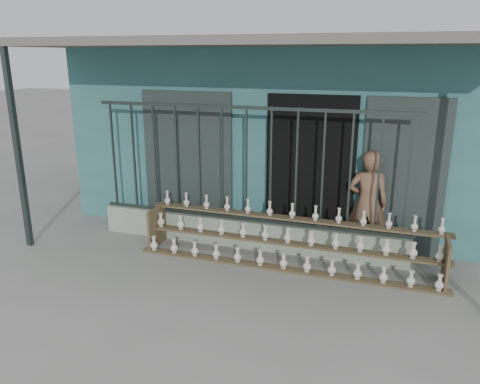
% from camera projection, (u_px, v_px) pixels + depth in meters
% --- Properties ---
extents(ground, '(60.00, 60.00, 0.00)m').
position_uv_depth(ground, '(217.00, 282.00, 6.36)').
color(ground, slate).
extents(workshop_building, '(7.40, 6.60, 3.21)m').
position_uv_depth(workshop_building, '(289.00, 122.00, 9.75)').
color(workshop_building, '#306567').
rests_on(workshop_building, ground).
extents(parapet_wall, '(5.00, 0.20, 0.45)m').
position_uv_depth(parapet_wall, '(246.00, 233.00, 7.48)').
color(parapet_wall, gray).
rests_on(parapet_wall, ground).
extents(security_fence, '(5.00, 0.04, 1.80)m').
position_uv_depth(security_fence, '(246.00, 165.00, 7.16)').
color(security_fence, '#283330').
rests_on(security_fence, parapet_wall).
extents(shelf_rack, '(4.50, 0.68, 0.85)m').
position_uv_depth(shelf_rack, '(287.00, 241.00, 6.83)').
color(shelf_rack, brown).
rests_on(shelf_rack, ground).
extents(elderly_woman, '(0.63, 0.44, 1.64)m').
position_uv_depth(elderly_woman, '(368.00, 204.00, 7.04)').
color(elderly_woman, brown).
rests_on(elderly_woman, ground).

